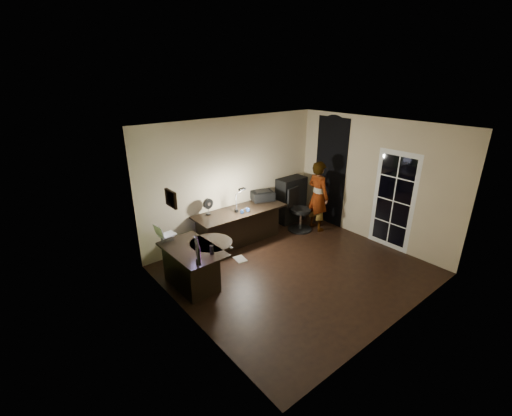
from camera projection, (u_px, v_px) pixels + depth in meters
floor at (296, 270)px, 6.58m from camera, size 4.50×4.00×0.01m
ceiling at (304, 127)px, 5.58m from camera, size 4.50×4.00×0.01m
wall_back at (234, 179)px, 7.52m from camera, size 4.50×0.01×2.70m
wall_front at (407, 246)px, 4.63m from camera, size 4.50×0.01×2.70m
wall_left at (186, 241)px, 4.75m from camera, size 0.01×4.00×2.70m
wall_right at (373, 181)px, 7.40m from camera, size 0.01×4.00×2.70m
green_wall_overlay at (187, 241)px, 4.76m from camera, size 0.00×4.00×2.70m
arched_doorway at (330, 172)px, 8.24m from camera, size 0.01×0.90×2.60m
french_door at (393, 201)px, 7.11m from camera, size 0.02×0.92×2.10m
framed_picture at (171, 199)px, 4.91m from camera, size 0.04×0.30×0.25m
desk_left at (193, 267)px, 6.01m from camera, size 0.79×1.26×0.72m
desk_right at (241, 227)px, 7.49m from camera, size 2.09×0.78×0.78m
cabinet at (291, 200)px, 8.57m from camera, size 0.76×0.39×1.13m
laptop_stand at (167, 237)px, 6.22m from camera, size 0.29×0.27×0.10m
laptop at (167, 230)px, 6.16m from camera, size 0.34×0.32×0.22m
monitor at (197, 257)px, 5.34m from camera, size 0.27×0.46×0.30m
mouse at (198, 253)px, 5.73m from camera, size 0.07×0.09×0.03m
phone at (230, 247)px, 5.97m from camera, size 0.07×0.13×0.01m
pen at (223, 243)px, 6.09m from camera, size 0.06×0.12×0.01m
speaker at (212, 250)px, 5.69m from camera, size 0.08×0.08×0.17m
notepad at (240, 259)px, 5.58m from camera, size 0.20×0.25×0.01m
desk_fan at (208, 206)px, 7.05m from camera, size 0.23×0.14×0.34m
headphones at (245, 210)px, 7.19m from camera, size 0.22×0.15×0.09m
printer at (262, 195)px, 7.88m from camera, size 0.60×0.53×0.22m
desk_lamp at (236, 198)px, 7.10m from camera, size 0.18×0.29×0.61m
office_chair at (301, 210)px, 8.08m from camera, size 0.66×0.66×1.02m
person at (318, 196)px, 8.02m from camera, size 0.45×0.63×1.67m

